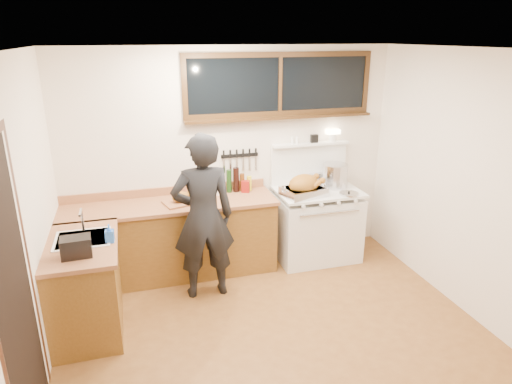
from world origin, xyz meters
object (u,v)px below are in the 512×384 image
object	(u,v)px
man	(203,217)
cutting_board	(181,199)
roast_turkey	(304,187)
vintage_stove	(316,222)

from	to	relation	value
man	cutting_board	size ratio (longest dim) A/B	4.09
roast_turkey	man	bearing A→B (deg)	-164.80
vintage_stove	man	xyz separation A→B (m)	(-1.50, -0.49, 0.43)
man	cutting_board	bearing A→B (deg)	108.65
cutting_board	roast_turkey	bearing A→B (deg)	-5.50
man	cutting_board	distance (m)	0.51
man	cutting_board	xyz separation A→B (m)	(-0.16, 0.48, 0.05)
roast_turkey	vintage_stove	bearing A→B (deg)	31.04
vintage_stove	man	world-z (taller)	man
vintage_stove	roast_turkey	xyz separation A→B (m)	(-0.24, -0.14, 0.54)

